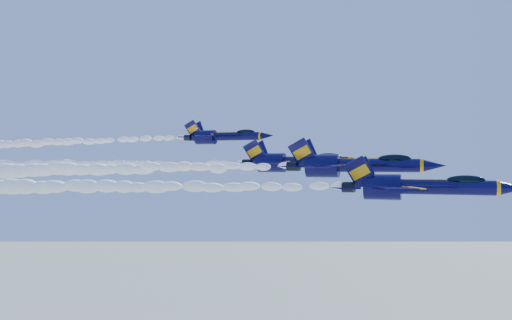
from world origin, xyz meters
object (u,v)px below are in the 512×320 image
(jet_fourth, at_px, (223,136))
(jet_lead, at_px, (418,186))
(jet_third, at_px, (296,162))
(jet_second, at_px, (353,165))

(jet_fourth, bearing_deg, jet_lead, -36.80)
(jet_third, bearing_deg, jet_lead, -46.44)
(jet_second, distance_m, jet_fourth, 27.71)
(jet_second, xyz_separation_m, jet_third, (-9.69, 8.47, 0.47))
(jet_lead, distance_m, jet_second, 13.09)
(jet_lead, height_order, jet_fourth, jet_fourth)
(jet_third, bearing_deg, jet_fourth, 159.99)
(jet_fourth, bearing_deg, jet_second, -29.81)
(jet_third, relative_size, jet_fourth, 1.19)
(jet_lead, relative_size, jet_fourth, 1.10)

